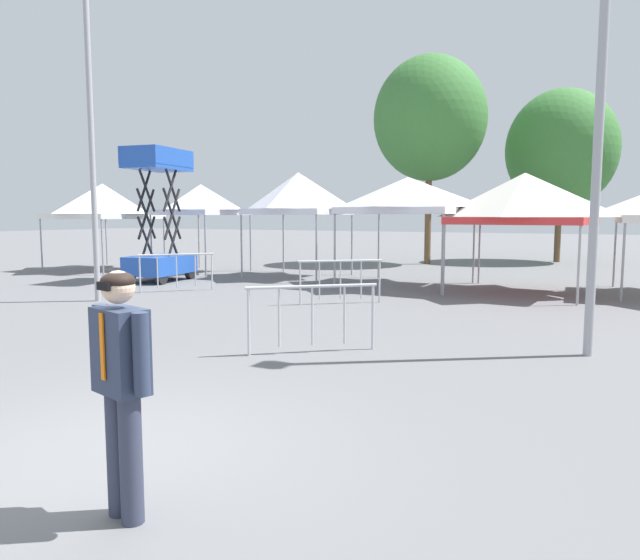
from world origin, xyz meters
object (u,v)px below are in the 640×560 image
object	(u,v)px
scissor_lift	(160,242)
crowd_barrier_mid_lot	(176,265)
light_pole_opposite_side	(602,73)
crowd_barrier_by_lift	(340,273)
tree_behind_tents_center	(561,150)
person_foreground	(121,377)
light_pole_near_lift	(89,77)
canopy_tent_behind_right	(524,199)
canopy_tent_right_of_center	(298,194)
tree_behind_tents_left	(430,119)
canopy_tent_behind_center	(103,201)
canopy_tent_far_right	(201,200)
crowd_barrier_near_person	(312,305)
canopy_tent_left_of_center	(407,196)

from	to	relation	value
scissor_lift	crowd_barrier_mid_lot	world-z (taller)	scissor_lift
light_pole_opposite_side	crowd_barrier_by_lift	bearing A→B (deg)	151.22
light_pole_opposite_side	tree_behind_tents_center	bearing A→B (deg)	96.86
crowd_barrier_by_lift	crowd_barrier_mid_lot	bearing A→B (deg)	179.93
person_foreground	light_pole_near_lift	world-z (taller)	light_pole_near_lift
canopy_tent_behind_right	canopy_tent_right_of_center	bearing A→B (deg)	172.93
tree_behind_tents_left	crowd_barrier_by_lift	world-z (taller)	tree_behind_tents_left
canopy_tent_behind_center	canopy_tent_far_right	size ratio (longest dim) A/B	1.03
scissor_lift	light_pole_opposite_side	xyz separation A→B (m)	(13.10, -4.98, 2.96)
canopy_tent_right_of_center	crowd_barrier_by_lift	distance (m)	6.83
canopy_tent_behind_right	crowd_barrier_near_person	world-z (taller)	canopy_tent_behind_right
canopy_tent_behind_right	crowd_barrier_near_person	distance (m)	9.40
crowd_barrier_by_lift	canopy_tent_far_right	bearing A→B (deg)	148.67
canopy_tent_left_of_center	scissor_lift	bearing A→B (deg)	-161.61
canopy_tent_right_of_center	scissor_lift	distance (m)	4.95
person_foreground	tree_behind_tents_left	xyz separation A→B (m)	(-4.67, 22.52, 5.26)
canopy_tent_left_of_center	scissor_lift	size ratio (longest dim) A/B	0.83
canopy_tent_far_right	scissor_lift	world-z (taller)	scissor_lift
canopy_tent_right_of_center	scissor_lift	world-z (taller)	scissor_lift
canopy_tent_right_of_center	person_foreground	distance (m)	16.81
tree_behind_tents_center	crowd_barrier_by_lift	world-z (taller)	tree_behind_tents_center
scissor_lift	tree_behind_tents_left	bearing A→B (deg)	61.46
light_pole_near_lift	light_pole_opposite_side	distance (m)	11.44
canopy_tent_behind_center	scissor_lift	size ratio (longest dim) A/B	0.80
canopy_tent_behind_center	crowd_barrier_by_lift	size ratio (longest dim) A/B	2.06
crowd_barrier_near_person	crowd_barrier_by_lift	xyz separation A→B (m)	(-1.81, 4.89, 0.00)
person_foreground	tree_behind_tents_left	distance (m)	23.59
canopy_tent_behind_center	crowd_barrier_by_lift	xyz separation A→B (m)	(12.15, -3.95, -1.94)
canopy_tent_far_right	crowd_barrier_near_person	world-z (taller)	canopy_tent_far_right
tree_behind_tents_left	canopy_tent_far_right	bearing A→B (deg)	-130.93
canopy_tent_behind_center	scissor_lift	world-z (taller)	scissor_lift
scissor_lift	crowd_barrier_near_person	xyz separation A→B (m)	(9.21, -6.75, -0.52)
canopy_tent_behind_right	tree_behind_tents_center	distance (m)	12.43
canopy_tent_behind_right	crowd_barrier_by_lift	distance (m)	5.80
canopy_tent_behind_right	canopy_tent_left_of_center	bearing A→B (deg)	176.13
canopy_tent_behind_right	person_foreground	distance (m)	14.29
crowd_barrier_by_lift	light_pole_opposite_side	bearing A→B (deg)	-28.78
person_foreground	tree_behind_tents_center	distance (m)	26.69
canopy_tent_behind_center	crowd_barrier_by_lift	bearing A→B (deg)	-17.98
tree_behind_tents_left	crowd_barrier_mid_lot	distance (m)	14.08
tree_behind_tents_center	light_pole_opposite_side	bearing A→B (deg)	-83.14
canopy_tent_behind_right	scissor_lift	world-z (taller)	scissor_lift
person_foreground	tree_behind_tents_center	bearing A→B (deg)	89.32
canopy_tent_left_of_center	crowd_barrier_by_lift	bearing A→B (deg)	-92.35
crowd_barrier_near_person	tree_behind_tents_left	bearing A→B (deg)	101.21
tree_behind_tents_center	canopy_tent_far_right	bearing A→B (deg)	-135.34
canopy_tent_right_of_center	light_pole_near_lift	xyz separation A→B (m)	(-1.62, -7.46, 2.60)
crowd_barrier_near_person	canopy_tent_behind_center	bearing A→B (deg)	147.68
canopy_tent_right_of_center	person_foreground	size ratio (longest dim) A/B	2.03
canopy_tent_far_right	crowd_barrier_mid_lot	world-z (taller)	canopy_tent_far_right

